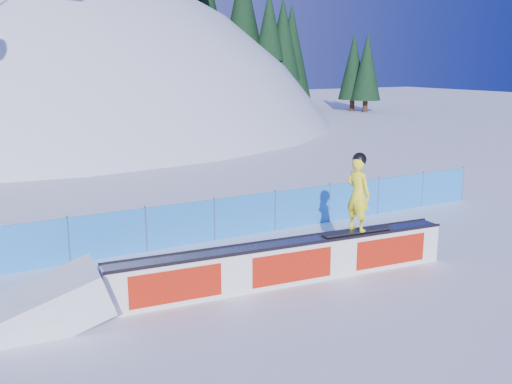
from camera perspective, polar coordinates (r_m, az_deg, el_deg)
ground at (r=12.16m, az=0.59°, el=-11.19°), size 160.00×160.00×0.00m
snow_hill at (r=56.79m, az=-21.39°, el=-11.93°), size 64.00×64.00×64.00m
treeline at (r=58.52m, az=0.27°, el=17.79°), size 21.11×10.38×19.57m
safety_fence at (r=15.79m, az=-7.51°, el=-3.26°), size 22.05×0.05×1.30m
rail_box at (r=13.13m, az=3.14°, el=-7.05°), size 8.33×1.29×1.00m
snow_ramp at (r=12.03m, az=-20.02°, el=-12.29°), size 2.52×1.70×1.50m
snowboarder at (r=13.64m, az=10.17°, el=-0.13°), size 1.85×0.72×1.91m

